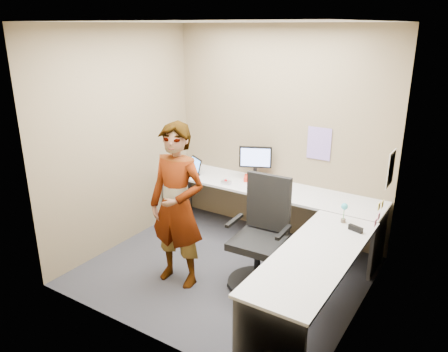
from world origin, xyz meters
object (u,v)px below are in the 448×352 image
Objects in this scene: monitor at (255,159)px; office_chair at (261,244)px; person at (177,206)px; desk at (276,221)px.

office_chair is (0.69, -1.12, -0.54)m from monitor.
person is (-0.77, -0.42, 0.40)m from office_chair.
desk is 0.40m from office_chair.
monitor is (-0.67, 0.73, 0.43)m from desk.
desk is at bearing -72.13° from monitor.
monitor is 1.54m from person.
monitor is at bearing 118.65° from office_chair.
office_chair is (0.02, -0.39, -0.11)m from desk.
monitor is 0.23× the size of person.
person reaches higher than desk.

